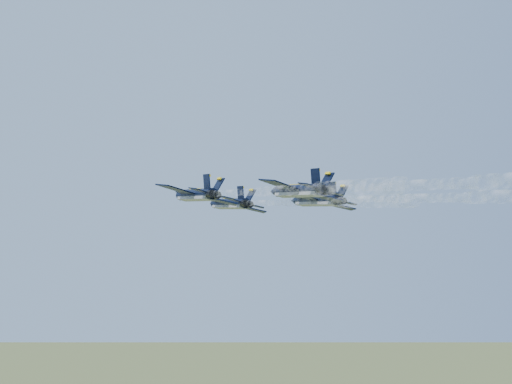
{
  "coord_description": "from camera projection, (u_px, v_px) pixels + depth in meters",
  "views": [
    {
      "loc": [
        -14.29,
        -110.0,
        98.16
      ],
      "look_at": [
        1.65,
        3.66,
        108.89
      ],
      "focal_mm": 55.0,
      "sensor_mm": 36.0,
      "label": 1
    }
  ],
  "objects": [
    {
      "name": "jet_left",
      "position": [
        195.0,
        195.0,
        108.53
      ],
      "size": [
        11.42,
        15.78,
        4.02
      ],
      "rotation": [
        0.0,
        0.21,
        0.31
      ],
      "color": "black"
    },
    {
      "name": "smoke_trail_right",
      "position": [
        460.0,
        179.0,
        88.86
      ],
      "size": [
        14.07,
        40.14,
        1.79
      ],
      "rotation": [
        0.0,
        0.21,
        0.31
      ],
      "color": "white"
    },
    {
      "name": "smoke_trail_lead",
      "position": [
        337.0,
        185.0,
        94.98
      ],
      "size": [
        14.07,
        40.14,
        1.79
      ],
      "rotation": [
        0.0,
        0.21,
        0.31
      ],
      "color": "white"
    },
    {
      "name": "smoke_trail_slot",
      "position": [
        466.0,
        161.0,
        73.29
      ],
      "size": [
        14.07,
        40.14,
        1.79
      ],
      "rotation": [
        0.0,
        0.21,
        0.31
      ],
      "color": "white"
    },
    {
      "name": "jet_slot",
      "position": [
        298.0,
        191.0,
        102.45
      ],
      "size": [
        11.42,
        15.78,
        4.02
      ],
      "rotation": [
        0.0,
        0.21,
        0.31
      ],
      "color": "black"
    },
    {
      "name": "smoke_trail_left",
      "position": [
        312.0,
        169.0,
        79.37
      ],
      "size": [
        14.07,
        40.14,
        1.79
      ],
      "rotation": [
        0.0,
        0.21,
        0.31
      ],
      "color": "white"
    },
    {
      "name": "jet_right",
      "position": [
        316.0,
        201.0,
        118.02
      ],
      "size": [
        11.42,
        15.78,
        4.02
      ],
      "rotation": [
        0.0,
        0.21,
        0.31
      ],
      "color": "black"
    },
    {
      "name": "jet_lead",
      "position": [
        229.0,
        204.0,
        124.14
      ],
      "size": [
        11.42,
        15.78,
        4.02
      ],
      "rotation": [
        0.0,
        0.21,
        0.31
      ],
      "color": "black"
    }
  ]
}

